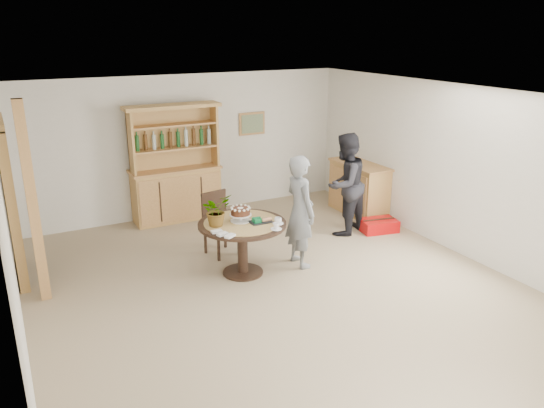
{
  "coord_description": "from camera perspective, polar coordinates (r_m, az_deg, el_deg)",
  "views": [
    {
      "loc": [
        -2.95,
        -5.44,
        3.26
      ],
      "look_at": [
        0.12,
        0.41,
        1.05
      ],
      "focal_mm": 35.0,
      "sensor_mm": 36.0,
      "label": 1
    }
  ],
  "objects": [
    {
      "name": "ground",
      "position": [
        6.99,
        0.71,
        -9.29
      ],
      "size": [
        7.0,
        7.0,
        0.0
      ],
      "primitive_type": "plane",
      "color": "tan",
      "rests_on": "ground"
    },
    {
      "name": "room_shell",
      "position": [
        6.38,
        0.76,
        4.71
      ],
      "size": [
        6.04,
        7.04,
        2.52
      ],
      "color": "white",
      "rests_on": "ground"
    },
    {
      "name": "doorway",
      "position": [
        7.74,
        -26.4,
        0.37
      ],
      "size": [
        0.13,
        1.1,
        2.18
      ],
      "color": "black",
      "rests_on": "ground"
    },
    {
      "name": "pine_post",
      "position": [
        6.94,
        -24.37,
        -0.03
      ],
      "size": [
        0.12,
        0.12,
        2.5
      ],
      "primitive_type": "cube",
      "color": "tan",
      "rests_on": "ground"
    },
    {
      "name": "hutch",
      "position": [
        9.43,
        -10.31,
        2.36
      ],
      "size": [
        1.62,
        0.54,
        2.04
      ],
      "color": "tan",
      "rests_on": "ground"
    },
    {
      "name": "sideboard",
      "position": [
        9.77,
        9.33,
        1.66
      ],
      "size": [
        0.54,
        1.26,
        0.94
      ],
      "color": "tan",
      "rests_on": "ground"
    },
    {
      "name": "dining_table",
      "position": [
        7.22,
        -3.21,
        -3.11
      ],
      "size": [
        1.2,
        1.2,
        0.76
      ],
      "color": "black",
      "rests_on": "ground"
    },
    {
      "name": "dining_chair",
      "position": [
        7.96,
        -5.79,
        -1.64
      ],
      "size": [
        0.5,
        0.5,
        0.95
      ],
      "rotation": [
        0.0,
        0.0,
        0.2
      ],
      "color": "black",
      "rests_on": "ground"
    },
    {
      "name": "birthday_cake",
      "position": [
        7.17,
        -3.42,
        -0.91
      ],
      "size": [
        0.3,
        0.3,
        0.2
      ],
      "color": "white",
      "rests_on": "dining_table"
    },
    {
      "name": "flower_vase",
      "position": [
        7.01,
        -6.03,
        -0.67
      ],
      "size": [
        0.47,
        0.44,
        0.42
      ],
      "primitive_type": "imported",
      "rotation": [
        0.0,
        0.0,
        0.35
      ],
      "color": "#3F7233",
      "rests_on": "dining_table"
    },
    {
      "name": "gift_tray",
      "position": [
        7.14,
        -1.25,
        -1.79
      ],
      "size": [
        0.3,
        0.2,
        0.08
      ],
      "color": "black",
      "rests_on": "dining_table"
    },
    {
      "name": "coffee_cup_a",
      "position": [
        7.08,
        0.65,
        -1.83
      ],
      "size": [
        0.15,
        0.15,
        0.09
      ],
      "color": "white",
      "rests_on": "dining_table"
    },
    {
      "name": "coffee_cup_b",
      "position": [
        6.89,
        0.44,
        -2.46
      ],
      "size": [
        0.15,
        0.15,
        0.08
      ],
      "color": "white",
      "rests_on": "dining_table"
    },
    {
      "name": "napkins",
      "position": [
        6.74,
        -5.3,
        -3.21
      ],
      "size": [
        0.24,
        0.33,
        0.03
      ],
      "color": "white",
      "rests_on": "dining_table"
    },
    {
      "name": "teen_boy",
      "position": [
        7.44,
        3.05,
        -0.79
      ],
      "size": [
        0.39,
        0.59,
        1.61
      ],
      "primitive_type": "imported",
      "rotation": [
        0.0,
        0.0,
        1.57
      ],
      "color": "slate",
      "rests_on": "ground"
    },
    {
      "name": "adult_person",
      "position": [
        8.68,
        7.84,
        2.12
      ],
      "size": [
        1.0,
        0.9,
        1.68
      ],
      "primitive_type": "imported",
      "rotation": [
        0.0,
        0.0,
        3.54
      ],
      "color": "black",
      "rests_on": "ground"
    },
    {
      "name": "red_suitcase",
      "position": [
        9.08,
        11.37,
        -2.26
      ],
      "size": [
        0.67,
        0.51,
        0.21
      ],
      "rotation": [
        0.0,
        0.0,
        -0.19
      ],
      "color": "red",
      "rests_on": "ground"
    }
  ]
}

